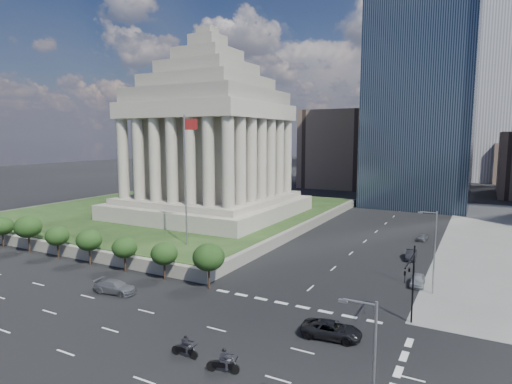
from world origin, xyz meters
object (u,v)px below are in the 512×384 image
Objects in this scene: parked_sedan_near at (417,280)px; parked_sedan_far at (423,237)px; street_lamp_north at (433,248)px; parked_sedan_mid at (411,255)px; pickup_truck at (332,330)px; motorcycle_lead at (223,360)px; flagpole at (186,173)px; street_lamp_south at (371,378)px; war_memorial at (209,123)px; suv_grey at (115,287)px; traffic_signal_ne at (411,278)px; motorcycle_trail at (185,346)px.

parked_sedan_near is 25.39m from parked_sedan_far.
street_lamp_north reaches higher than parked_sedan_mid.
motorcycle_lead is at bearing 142.70° from pickup_truck.
parked_sedan_far is (30.83, 28.50, -12.50)m from flagpole.
pickup_truck is at bearing -100.32° from parked_sedan_mid.
pickup_truck is (-6.88, 14.60, -4.88)m from street_lamp_south.
flagpole reaches higher than street_lamp_north.
street_lamp_north is (47.33, -23.00, -15.74)m from war_memorial.
parked_sedan_mid is (-2.50, 11.79, -0.01)m from parked_sedan_near.
parked_sedan_mid is at bearing -83.02° from parked_sedan_far.
parked_sedan_mid is (-4.33, 45.02, -4.96)m from street_lamp_south.
suv_grey is 1.48× the size of parked_sedan_far.
street_lamp_north is 18.45m from pickup_truck.
war_memorial is 60.11m from pickup_truck.
pickup_truck reaches higher than parked_sedan_far.
suv_grey is at bearing 158.11° from street_lamp_south.
traffic_signal_ne is 39.24m from parked_sedan_far.
motorcycle_lead is (22.57, -25.20, -12.08)m from flagpole.
pickup_truck is 1.32× the size of parked_sedan_mid.
motorcycle_trail is (-4.19, 0.53, -0.05)m from motorcycle_lead.
street_lamp_south reaches higher than traffic_signal_ne.
traffic_signal_ne is at bearing -87.65° from parked_sedan_mid.
flagpole is at bearing 123.71° from motorcycle_trail.
flagpole is 4.71× the size of parked_sedan_mid.
suv_grey is at bearing 85.49° from pickup_truck.
parked_sedan_mid is at bearing 63.36° from motorcycle_lead.
war_memorial reaches higher than traffic_signal_ne.
parked_sedan_far is at bearing 95.15° from traffic_signal_ne.
war_memorial is 9.33× the size of parked_sedan_near.
street_lamp_south is 33.65m from parked_sedan_near.
motorcycle_lead is (-10.76, -28.43, 0.32)m from parked_sedan_near.
suv_grey is (-33.35, -17.60, -4.89)m from street_lamp_north.
parked_sedan_near is at bearing 129.36° from street_lamp_north.
street_lamp_south is at bearing -78.79° from parked_sedan_far.
pickup_truck is at bearing -44.25° from war_memorial.
war_memorial is 28.16m from flagpole.
traffic_signal_ne reaches higher than suv_grey.
street_lamp_north reaches higher than traffic_signal_ne.
war_memorial is at bearing 38.66° from pickup_truck.
parked_sedan_near is at bearing 94.23° from traffic_signal_ne.
war_memorial is 3.90× the size of street_lamp_north.
street_lamp_south is at bearing -48.77° from war_memorial.
flagpole reaches higher than parked_sedan_far.
parked_sedan_far is at bearing 42.75° from flagpole.
parked_sedan_mid is (2.56, 30.43, -0.08)m from pickup_truck.
traffic_signal_ne reaches higher than pickup_truck.
pickup_truck is at bearing 44.75° from motorcycle_lead.
war_memorial is 48.56m from parked_sedan_mid.
motorcycle_trail is (18.38, -24.67, -12.13)m from flagpole.
war_memorial reaches higher than street_lamp_south.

